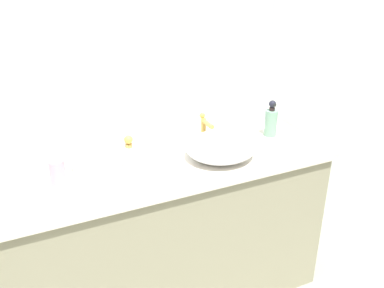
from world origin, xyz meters
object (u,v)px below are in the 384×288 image
perfume_bottle (130,156)px  sink_basin (221,147)px  tissue_box (86,155)px  soap_dispenser (271,121)px  lotion_bottle (57,171)px

perfume_bottle → sink_basin: bearing=-10.0°
perfume_bottle → tissue_box: size_ratio=1.07×
soap_dispenser → lotion_bottle: bearing=-177.5°
sink_basin → tissue_box: (-0.61, 0.17, 0.01)m
soap_dispenser → tissue_box: bearing=177.2°
soap_dispenser → lotion_bottle: size_ratio=1.46×
lotion_bottle → tissue_box: size_ratio=0.88×
perfume_bottle → lotion_bottle: bearing=180.0°
lotion_bottle → tissue_box: (0.14, 0.10, 0.00)m
soap_dispenser → perfume_bottle: bearing=-176.5°
sink_basin → perfume_bottle: (-0.43, 0.08, 0.01)m
sink_basin → lotion_bottle: lotion_bottle is taller
perfume_bottle → tissue_box: perfume_bottle is taller
lotion_bottle → perfume_bottle: size_ratio=0.82×
tissue_box → perfume_bottle: bearing=-28.9°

